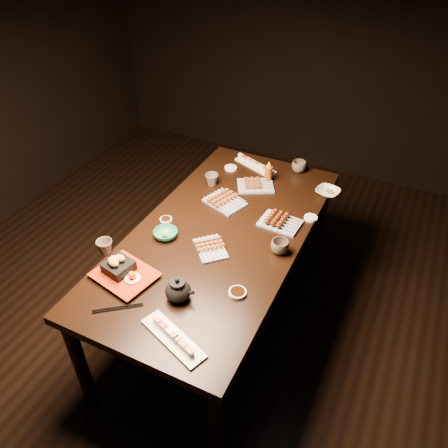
{
  "coord_description": "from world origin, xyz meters",
  "views": [
    {
      "loc": [
        1.03,
        -1.44,
        2.29
      ],
      "look_at": [
        0.18,
        0.32,
        0.77
      ],
      "focal_mm": 35.0,
      "sensor_mm": 36.0,
      "label": 1
    }
  ],
  "objects_px": {
    "sushi_platter_near": "(173,336)",
    "yakitori_plate_left": "(256,183)",
    "dining_table": "(220,279)",
    "teacup_far_left": "(212,180)",
    "yakitori_plate_center": "(225,199)",
    "teacup_mid_right": "(280,247)",
    "edamame_bowl_cream": "(328,192)",
    "teacup_near_left": "(105,247)",
    "sushi_platter_far": "(255,164)",
    "condiment_bottle": "(269,172)",
    "yakitori_plate_right": "(210,246)",
    "teacup_far_right": "(299,167)",
    "teapot": "(178,289)",
    "edamame_bowl_green": "(166,234)",
    "tempura_tray": "(124,270)"
  },
  "relations": [
    {
      "from": "sushi_platter_far",
      "to": "teacup_near_left",
      "type": "distance_m",
      "value": 1.23
    },
    {
      "from": "dining_table",
      "to": "edamame_bowl_cream",
      "type": "bearing_deg",
      "value": 64.26
    },
    {
      "from": "dining_table",
      "to": "edamame_bowl_green",
      "type": "bearing_deg",
      "value": -136.15
    },
    {
      "from": "dining_table",
      "to": "teacup_near_left",
      "type": "relative_size",
      "value": 21.1
    },
    {
      "from": "yakitori_plate_right",
      "to": "edamame_bowl_cream",
      "type": "relative_size",
      "value": 1.38
    },
    {
      "from": "edamame_bowl_cream",
      "to": "yakitori_plate_left",
      "type": "bearing_deg",
      "value": -165.07
    },
    {
      "from": "dining_table",
      "to": "sushi_platter_near",
      "type": "distance_m",
      "value": 0.86
    },
    {
      "from": "edamame_bowl_cream",
      "to": "tempura_tray",
      "type": "relative_size",
      "value": 0.49
    },
    {
      "from": "dining_table",
      "to": "teacup_mid_right",
      "type": "height_order",
      "value": "teacup_mid_right"
    },
    {
      "from": "yakitori_plate_left",
      "to": "teapot",
      "type": "relative_size",
      "value": 1.57
    },
    {
      "from": "yakitori_plate_left",
      "to": "edamame_bowl_cream",
      "type": "relative_size",
      "value": 1.59
    },
    {
      "from": "sushi_platter_far",
      "to": "tempura_tray",
      "type": "relative_size",
      "value": 1.1
    },
    {
      "from": "sushi_platter_far",
      "to": "yakitori_plate_left",
      "type": "xyz_separation_m",
      "value": [
        0.1,
        -0.24,
        0.01
      ]
    },
    {
      "from": "edamame_bowl_cream",
      "to": "dining_table",
      "type": "bearing_deg",
      "value": -125.08
    },
    {
      "from": "sushi_platter_far",
      "to": "yakitori_plate_right",
      "type": "height_order",
      "value": "yakitori_plate_right"
    },
    {
      "from": "dining_table",
      "to": "condiment_bottle",
      "type": "distance_m",
      "value": 0.76
    },
    {
      "from": "dining_table",
      "to": "teacup_mid_right",
      "type": "bearing_deg",
      "value": 6.67
    },
    {
      "from": "condiment_bottle",
      "to": "teacup_mid_right",
      "type": "bearing_deg",
      "value": -63.68
    },
    {
      "from": "yakitori_plate_center",
      "to": "yakitori_plate_right",
      "type": "distance_m",
      "value": 0.44
    },
    {
      "from": "yakitori_plate_right",
      "to": "edamame_bowl_cream",
      "type": "distance_m",
      "value": 0.9
    },
    {
      "from": "tempura_tray",
      "to": "edamame_bowl_green",
      "type": "bearing_deg",
      "value": 99.79
    },
    {
      "from": "sushi_platter_far",
      "to": "teacup_far_left",
      "type": "distance_m",
      "value": 0.38
    },
    {
      "from": "teacup_near_left",
      "to": "sushi_platter_far",
      "type": "bearing_deg",
      "value": 72.55
    },
    {
      "from": "teacup_far_right",
      "to": "edamame_bowl_green",
      "type": "bearing_deg",
      "value": -114.01
    },
    {
      "from": "dining_table",
      "to": "teacup_far_right",
      "type": "bearing_deg",
      "value": 86.22
    },
    {
      "from": "sushi_platter_near",
      "to": "edamame_bowl_cream",
      "type": "bearing_deg",
      "value": 98.29
    },
    {
      "from": "condiment_bottle",
      "to": "yakitori_plate_left",
      "type": "bearing_deg",
      "value": -117.46
    },
    {
      "from": "sushi_platter_near",
      "to": "sushi_platter_far",
      "type": "distance_m",
      "value": 1.52
    },
    {
      "from": "yakitori_plate_right",
      "to": "yakitori_plate_left",
      "type": "height_order",
      "value": "yakitori_plate_left"
    },
    {
      "from": "yakitori_plate_center",
      "to": "condiment_bottle",
      "type": "xyz_separation_m",
      "value": [
        0.15,
        0.35,
        0.05
      ]
    },
    {
      "from": "teacup_mid_right",
      "to": "yakitori_plate_right",
      "type": "bearing_deg",
      "value": -156.84
    },
    {
      "from": "tempura_tray",
      "to": "condiment_bottle",
      "type": "bearing_deg",
      "value": 86.63
    },
    {
      "from": "yakitori_plate_center",
      "to": "teacup_near_left",
      "type": "relative_size",
      "value": 2.72
    },
    {
      "from": "yakitori_plate_left",
      "to": "teacup_far_right",
      "type": "relative_size",
      "value": 2.38
    },
    {
      "from": "yakitori_plate_center",
      "to": "teacup_mid_right",
      "type": "relative_size",
      "value": 2.44
    },
    {
      "from": "edamame_bowl_green",
      "to": "teacup_mid_right",
      "type": "distance_m",
      "value": 0.63
    },
    {
      "from": "sushi_platter_near",
      "to": "yakitori_plate_left",
      "type": "bearing_deg",
      "value": 117.02
    },
    {
      "from": "teacup_far_right",
      "to": "condiment_bottle",
      "type": "height_order",
      "value": "condiment_bottle"
    },
    {
      "from": "teacup_near_left",
      "to": "teacup_far_left",
      "type": "xyz_separation_m",
      "value": [
        0.21,
        0.83,
        0.0
      ]
    },
    {
      "from": "dining_table",
      "to": "yakitori_plate_right",
      "type": "distance_m",
      "value": 0.43
    },
    {
      "from": "sushi_platter_near",
      "to": "tempura_tray",
      "type": "xyz_separation_m",
      "value": [
        -0.41,
        0.22,
        0.03
      ]
    },
    {
      "from": "tempura_tray",
      "to": "yakitori_plate_right",
      "type": "bearing_deg",
      "value": 64.24
    },
    {
      "from": "sushi_platter_far",
      "to": "condiment_bottle",
      "type": "height_order",
      "value": "condiment_bottle"
    },
    {
      "from": "edamame_bowl_green",
      "to": "tempura_tray",
      "type": "relative_size",
      "value": 0.46
    },
    {
      "from": "teapot",
      "to": "condiment_bottle",
      "type": "xyz_separation_m",
      "value": [
        0.01,
        1.14,
        0.01
      ]
    },
    {
      "from": "edamame_bowl_green",
      "to": "teapot",
      "type": "distance_m",
      "value": 0.46
    },
    {
      "from": "teacup_near_left",
      "to": "teacup_far_left",
      "type": "bearing_deg",
      "value": 76.11
    },
    {
      "from": "teapot",
      "to": "edamame_bowl_green",
      "type": "bearing_deg",
      "value": 124.42
    },
    {
      "from": "dining_table",
      "to": "teacup_far_left",
      "type": "distance_m",
      "value": 0.64
    },
    {
      "from": "yakitori_plate_center",
      "to": "teapot",
      "type": "distance_m",
      "value": 0.8
    }
  ]
}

